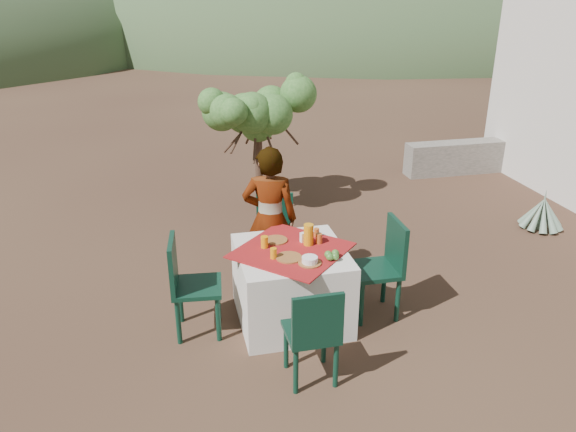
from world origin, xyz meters
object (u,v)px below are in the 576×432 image
at_px(table, 291,285).
at_px(chair_far, 274,229).
at_px(juice_pitcher, 309,235).
at_px(chair_left, 188,282).
at_px(chair_right, 383,264).
at_px(chair_near, 314,332).
at_px(shrub_tree, 261,118).
at_px(agave, 542,214).
at_px(person, 270,219).

xyz_separation_m(table, chair_far, (0.05, 1.06, 0.12)).
height_order(table, juice_pitcher, juice_pitcher).
height_order(chair_left, chair_right, chair_right).
relative_size(chair_right, juice_pitcher, 4.76).
bearing_deg(table, chair_right, -5.57).
xyz_separation_m(table, chair_near, (-0.05, -0.98, 0.12)).
height_order(table, chair_right, chair_right).
bearing_deg(chair_near, shrub_tree, -95.16).
height_order(chair_far, agave, chair_far).
relative_size(table, juice_pitcher, 6.23).
bearing_deg(chair_near, person, -89.82).
distance_m(shrub_tree, agave, 4.04).
bearing_deg(chair_near, chair_left, -46.76).
distance_m(chair_right, agave, 3.26).
xyz_separation_m(shrub_tree, agave, (3.52, -1.63, -1.12)).
distance_m(chair_far, chair_left, 1.48).
xyz_separation_m(chair_near, juice_pitcher, (0.23, 1.05, 0.36)).
bearing_deg(chair_right, person, -127.84).
distance_m(chair_far, agave, 3.77).
bearing_deg(chair_far, chair_near, -76.86).
relative_size(chair_right, shrub_tree, 0.59).
relative_size(chair_far, chair_near, 1.00).
xyz_separation_m(chair_left, agave, (4.78, 1.38, -0.33)).
distance_m(chair_near, chair_left, 1.36).
bearing_deg(chair_right, agave, 118.06).
bearing_deg(juice_pitcher, chair_left, -176.53).
xyz_separation_m(chair_near, shrub_tree, (0.32, 3.99, 0.83)).
height_order(chair_far, chair_right, chair_right).
height_order(chair_near, person, person).
height_order(table, chair_left, chair_left).
distance_m(agave, juice_pitcher, 3.90).
xyz_separation_m(chair_left, shrub_tree, (1.26, 3.01, 0.79)).
distance_m(table, chair_right, 0.92).
height_order(table, shrub_tree, shrub_tree).
relative_size(chair_right, agave, 1.61).
bearing_deg(chair_left, person, -46.92).
relative_size(chair_near, chair_left, 0.93).
bearing_deg(chair_near, agave, -149.01).
distance_m(chair_left, person, 1.18).
distance_m(chair_right, shrub_tree, 3.26).
xyz_separation_m(chair_far, chair_left, (-1.04, -1.06, 0.04)).
height_order(chair_left, person, person).
bearing_deg(person, shrub_tree, -81.54).
xyz_separation_m(chair_right, person, (-0.97, 0.79, 0.24)).
height_order(person, shrub_tree, shrub_tree).
bearing_deg(table, person, 95.76).
bearing_deg(chair_right, chair_left, -91.64).
relative_size(chair_near, shrub_tree, 0.54).
bearing_deg(chair_left, chair_right, -86.85).
distance_m(table, agave, 4.04).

